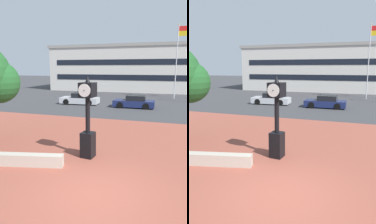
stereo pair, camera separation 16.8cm
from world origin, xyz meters
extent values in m
plane|color=#38383A|center=(0.00, 0.00, 0.00)|extent=(200.00, 200.00, 0.00)
cube|color=brown|center=(0.00, 3.38, 0.00)|extent=(44.00, 14.76, 0.01)
cube|color=#ADA393|center=(-3.37, 1.22, 0.25)|extent=(3.21, 1.11, 0.50)
cube|color=black|center=(-1.18, 2.89, 0.58)|extent=(0.62, 0.62, 1.17)
cylinder|color=black|center=(-1.18, 2.89, 1.97)|extent=(0.21, 0.21, 1.61)
cube|color=black|center=(-1.18, 2.89, 3.09)|extent=(0.70, 0.70, 0.63)
cylinder|color=white|center=(-1.14, 3.22, 3.09)|extent=(0.56, 0.09, 0.56)
sphere|color=black|center=(-1.14, 3.24, 3.09)|extent=(0.05, 0.05, 0.05)
cylinder|color=white|center=(-1.21, 2.56, 3.09)|extent=(0.56, 0.09, 0.56)
sphere|color=black|center=(-1.22, 2.54, 3.09)|extent=(0.05, 0.05, 0.05)
cone|color=black|center=(-1.18, 2.89, 3.55)|extent=(0.22, 0.22, 0.29)
sphere|color=#1E5123|center=(-6.23, 3.38, 3.29)|extent=(2.19, 2.19, 2.19)
cube|color=navy|center=(-0.94, 16.78, 0.44)|extent=(4.15, 1.72, 0.64)
cube|color=black|center=(-0.73, 16.78, 1.00)|extent=(1.91, 1.48, 0.56)
cylinder|color=black|center=(-2.23, 15.97, 0.32)|extent=(0.64, 0.22, 0.64)
cylinder|color=black|center=(-2.23, 17.57, 0.32)|extent=(0.64, 0.22, 0.64)
cylinder|color=black|center=(0.35, 15.98, 0.32)|extent=(0.64, 0.22, 0.64)
cylinder|color=black|center=(0.35, 17.58, 0.32)|extent=(0.64, 0.22, 0.64)
cube|color=#B7BABF|center=(-7.07, 17.25, 0.44)|extent=(4.35, 1.97, 0.64)
cube|color=black|center=(-6.86, 17.26, 1.00)|extent=(2.04, 1.61, 0.56)
cylinder|color=black|center=(-8.35, 16.37, 0.32)|extent=(0.65, 0.25, 0.64)
cylinder|color=black|center=(-8.43, 18.01, 0.32)|extent=(0.65, 0.25, 0.64)
cylinder|color=black|center=(-5.71, 16.50, 0.32)|extent=(0.65, 0.25, 0.64)
cylinder|color=black|center=(-5.79, 18.14, 0.32)|extent=(0.65, 0.25, 0.64)
cylinder|color=silver|center=(3.25, 25.18, 4.65)|extent=(0.12, 0.12, 9.30)
sphere|color=gold|center=(3.25, 25.18, 9.36)|extent=(0.14, 0.14, 0.14)
cube|color=beige|center=(-3.27, 37.56, 3.71)|extent=(29.49, 13.44, 7.42)
cube|color=gray|center=(-3.27, 37.56, 7.67)|extent=(30.08, 13.71, 0.50)
cube|color=black|center=(-3.27, 30.82, 2.47)|extent=(26.54, 0.04, 0.90)
cube|color=black|center=(-3.27, 30.82, 4.95)|extent=(26.54, 0.04, 0.90)
camera|label=1|loc=(2.01, -6.37, 4.02)|focal=36.22mm
camera|label=2|loc=(2.17, -6.32, 4.02)|focal=36.22mm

